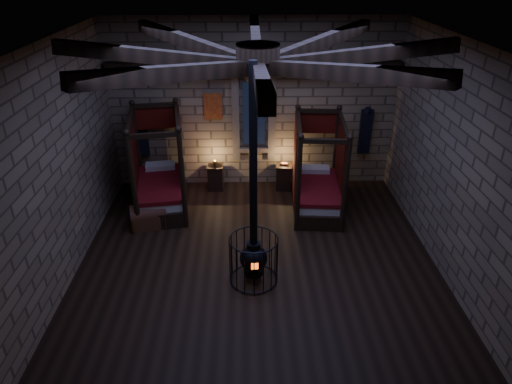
{
  "coord_description": "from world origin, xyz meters",
  "views": [
    {
      "loc": [
        -0.21,
        -7.42,
        5.45
      ],
      "look_at": [
        -0.01,
        0.6,
        1.22
      ],
      "focal_mm": 32.0,
      "sensor_mm": 36.0,
      "label": 1
    }
  ],
  "objects_px": {
    "trunk_right": "(323,209)",
    "stove": "(254,254)",
    "trunk_left": "(149,216)",
    "bed_left": "(161,184)",
    "bed_right": "(317,187)"
  },
  "relations": [
    {
      "from": "bed_left",
      "to": "trunk_right",
      "type": "height_order",
      "value": "bed_left"
    },
    {
      "from": "bed_left",
      "to": "bed_right",
      "type": "relative_size",
      "value": 1.07
    },
    {
      "from": "trunk_left",
      "to": "trunk_right",
      "type": "relative_size",
      "value": 1.09
    },
    {
      "from": "stove",
      "to": "trunk_left",
      "type": "bearing_deg",
      "value": 135.72
    },
    {
      "from": "bed_left",
      "to": "trunk_left",
      "type": "relative_size",
      "value": 2.69
    },
    {
      "from": "bed_right",
      "to": "bed_left",
      "type": "bearing_deg",
      "value": -178.55
    },
    {
      "from": "trunk_right",
      "to": "stove",
      "type": "bearing_deg",
      "value": -130.7
    },
    {
      "from": "stove",
      "to": "bed_right",
      "type": "bearing_deg",
      "value": 56.7
    },
    {
      "from": "bed_right",
      "to": "trunk_left",
      "type": "relative_size",
      "value": 2.52
    },
    {
      "from": "bed_left",
      "to": "stove",
      "type": "relative_size",
      "value": 0.57
    },
    {
      "from": "bed_right",
      "to": "stove",
      "type": "xyz_separation_m",
      "value": [
        -1.55,
        -2.74,
        0.05
      ]
    },
    {
      "from": "bed_left",
      "to": "bed_right",
      "type": "bearing_deg",
      "value": -12.12
    },
    {
      "from": "bed_left",
      "to": "trunk_left",
      "type": "height_order",
      "value": "bed_left"
    },
    {
      "from": "bed_right",
      "to": "trunk_right",
      "type": "bearing_deg",
      "value": -77.55
    },
    {
      "from": "trunk_left",
      "to": "trunk_right",
      "type": "bearing_deg",
      "value": -10.78
    }
  ]
}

